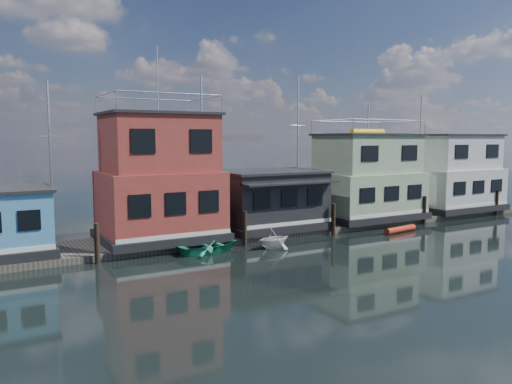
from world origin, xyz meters
TOP-DOWN VIEW (x-y plane):
  - ground at (0.00, 0.00)m, footprint 160.00×160.00m
  - dock at (0.00, 12.00)m, footprint 48.00×5.00m
  - houseboat_red at (-8.50, 12.00)m, footprint 7.40×5.90m
  - houseboat_dark at (-0.50, 11.98)m, footprint 7.40×6.10m
  - houseboat_green at (8.50, 12.00)m, footprint 8.40×5.90m
  - houseboat_white at (18.50, 12.00)m, footprint 8.40×5.90m
  - pilings at (-0.33, 9.20)m, footprint 42.28×0.28m
  - background_masts at (4.76, 18.00)m, footprint 36.40×0.16m
  - dinghy_teal at (-6.63, 8.70)m, footprint 4.05×3.02m
  - red_kayak at (7.76, 7.56)m, footprint 3.11×0.89m
  - dinghy_white at (-2.79, 7.72)m, footprint 2.65×2.38m

SIDE VIEW (x-z plane):
  - ground at x=0.00m, z-range 0.00..0.00m
  - dock at x=0.00m, z-range 0.00..0.40m
  - red_kayak at x=7.76m, z-range 0.00..0.45m
  - dinghy_teal at x=-6.63m, z-range 0.00..0.80m
  - dinghy_white at x=-2.79m, z-range 0.00..1.24m
  - pilings at x=-0.33m, z-range 0.00..2.20m
  - houseboat_dark at x=-0.50m, z-range 0.39..4.45m
  - houseboat_white at x=18.50m, z-range 0.21..6.87m
  - houseboat_green at x=8.50m, z-range 0.03..7.06m
  - houseboat_red at x=-8.50m, z-range -1.83..10.03m
  - background_masts at x=4.76m, z-range -0.45..11.55m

